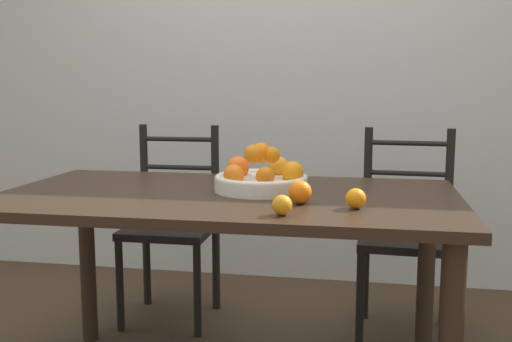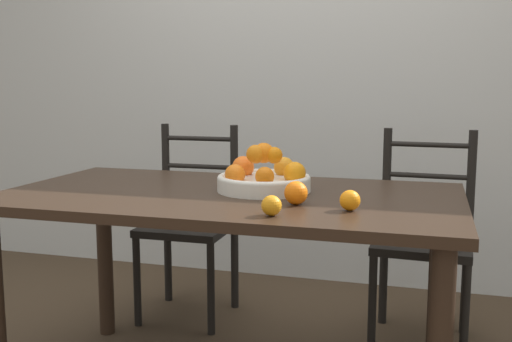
{
  "view_description": "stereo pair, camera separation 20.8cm",
  "coord_description": "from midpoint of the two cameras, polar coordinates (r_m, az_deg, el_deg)",
  "views": [
    {
      "loc": [
        0.49,
        -2.07,
        1.17
      ],
      "look_at": [
        0.11,
        -0.04,
        0.87
      ],
      "focal_mm": 42.0,
      "sensor_mm": 36.0,
      "label": 1
    },
    {
      "loc": [
        0.69,
        -2.02,
        1.17
      ],
      "look_at": [
        0.11,
        -0.04,
        0.87
      ],
      "focal_mm": 42.0,
      "sensor_mm": 36.0,
      "label": 2
    }
  ],
  "objects": [
    {
      "name": "dining_table",
      "position": [
        2.19,
        0.2,
        -4.74
      ],
      "size": [
        1.64,
        0.9,
        0.78
      ],
      "color": "black",
      "rests_on": "ground_plane"
    },
    {
      "name": "orange_loose_1",
      "position": [
        1.79,
        4.83,
        -3.33
      ],
      "size": [
        0.06,
        0.06,
        0.06
      ],
      "color": "orange",
      "rests_on": "dining_table"
    },
    {
      "name": "orange_loose_2",
      "position": [
        1.95,
        6.88,
        -2.11
      ],
      "size": [
        0.08,
        0.08,
        0.08
      ],
      "color": "orange",
      "rests_on": "dining_table"
    },
    {
      "name": "chair_right",
      "position": [
        2.85,
        17.72,
        -6.55
      ],
      "size": [
        0.44,
        0.42,
        0.96
      ],
      "rotation": [
        0.0,
        0.0,
        -0.05
      ],
      "color": "black",
      "rests_on": "ground_plane"
    },
    {
      "name": "fruit_bowl",
      "position": [
        2.19,
        3.5,
        -0.67
      ],
      "size": [
        0.34,
        0.34,
        0.18
      ],
      "color": "silver",
      "rests_on": "dining_table"
    },
    {
      "name": "orange_loose_0",
      "position": [
        1.89,
        12.08,
        -2.78
      ],
      "size": [
        0.06,
        0.06,
        0.06
      ],
      "color": "orange",
      "rests_on": "dining_table"
    },
    {
      "name": "wall_back",
      "position": [
        3.55,
        6.83,
        10.36
      ],
      "size": [
        8.0,
        0.06,
        2.6
      ],
      "color": "beige",
      "rests_on": "ground_plane"
    },
    {
      "name": "chair_left",
      "position": [
        3.04,
        -4.33,
        -5.27
      ],
      "size": [
        0.42,
        0.4,
        0.96
      ],
      "rotation": [
        0.0,
        0.0,
        0.01
      ],
      "color": "black",
      "rests_on": "ground_plane"
    }
  ]
}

